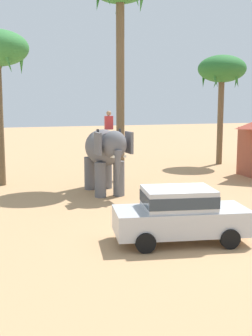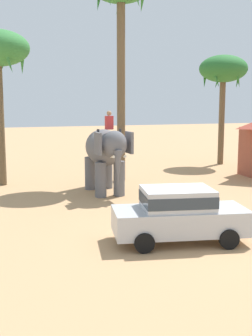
{
  "view_description": "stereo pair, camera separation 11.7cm",
  "coord_description": "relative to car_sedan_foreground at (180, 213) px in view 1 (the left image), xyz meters",
  "views": [
    {
      "loc": [
        -6.06,
        -12.03,
        4.37
      ],
      "look_at": [
        -0.37,
        4.84,
        1.6
      ],
      "focal_mm": 47.05,
      "sensor_mm": 36.0,
      "label": 1
    },
    {
      "loc": [
        -5.95,
        -12.07,
        4.37
      ],
      "look_at": [
        -0.37,
        4.84,
        1.6
      ],
      "focal_mm": 47.05,
      "sensor_mm": 36.0,
      "label": 2
    }
  ],
  "objects": [
    {
      "name": "car_sedan_foreground",
      "position": [
        0.0,
        0.0,
        0.0
      ],
      "size": [
        4.34,
        2.41,
        1.7
      ],
      "color": "#B7BABF",
      "rests_on": "ground"
    },
    {
      "name": "palm_tree_behind_elephant",
      "position": [
        9.85,
        14.36,
        5.3
      ],
      "size": [
        3.2,
        3.2,
        7.31
      ],
      "color": "brown",
      "rests_on": "ground"
    },
    {
      "name": "elephant_with_mahout",
      "position": [
        -0.21,
        7.62,
        1.06
      ],
      "size": [
        1.66,
        3.88,
        3.88
      ],
      "color": "slate",
      "rests_on": "ground"
    },
    {
      "name": "ground_plane",
      "position": [
        0.28,
        0.09,
        -0.93
      ],
      "size": [
        120.0,
        120.0,
        0.0
      ],
      "primitive_type": "plane",
      "color": "tan"
    }
  ]
}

